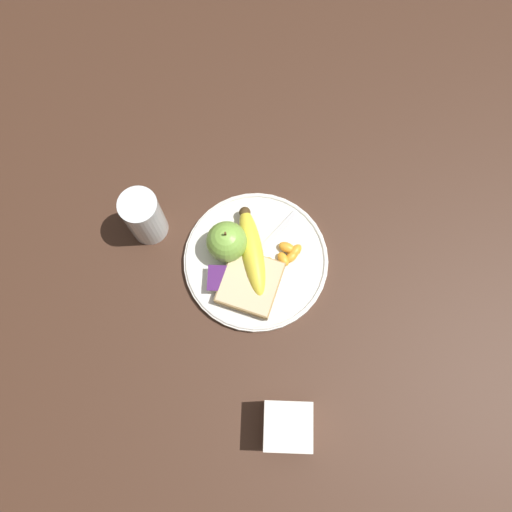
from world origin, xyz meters
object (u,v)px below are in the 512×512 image
fork (253,259)px  condiment_caddy (287,426)px  bread_slice (250,283)px  juice_glass (145,217)px  plate (256,260)px  apple (227,242)px  banana (252,251)px  jam_packet (219,279)px

fork → condiment_caddy: (0.27, 0.06, 0.02)m
bread_slice → juice_glass: bearing=-118.9°
plate → apple: 0.07m
fork → plate: bearing=133.7°
banana → fork: (0.01, 0.00, -0.02)m
juice_glass → jam_packet: (0.10, 0.13, -0.03)m
fork → jam_packet: size_ratio=3.69×
juice_glass → fork: bearing=73.1°
banana → condiment_caddy: (0.28, 0.06, 0.00)m
banana → fork: size_ratio=1.00×
plate → jam_packet: size_ratio=5.66×
fork → jam_packet: (0.04, -0.06, 0.01)m
bread_slice → banana: bearing=179.1°
plate → fork: bearing=-86.1°
condiment_caddy → plate: bearing=-168.1°
juice_glass → banana: 0.19m
apple → fork: size_ratio=0.48×
bread_slice → condiment_caddy: size_ratio=1.68×
apple → bread_slice: bearing=32.9°
plate → bread_slice: bread_slice is taller
apple → plate: bearing=69.1°
plate → juice_glass: juice_glass is taller
juice_glass → condiment_caddy: juice_glass is taller
juice_glass → banana: bearing=75.9°
plate → condiment_caddy: size_ratio=3.46×
condiment_caddy → jam_packet: bearing=-152.7°
condiment_caddy → bread_slice: bearing=-163.8°
juice_glass → apple: bearing=75.4°
apple → banana: bearing=77.9°
apple → jam_packet: size_ratio=1.77×
plate → bread_slice: bearing=-10.4°
juice_glass → plate: bearing=73.7°
plate → jam_packet: 0.08m
plate → juice_glass: 0.20m
apple → banana: apple is taller
juice_glass → jam_packet: juice_glass is taller
juice_glass → fork: 0.20m
banana → bread_slice: bearing=-0.9°
apple → jam_packet: 0.07m
fork → banana: bearing=-132.2°
juice_glass → apple: size_ratio=1.38×
juice_glass → fork: (0.06, 0.19, -0.04)m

